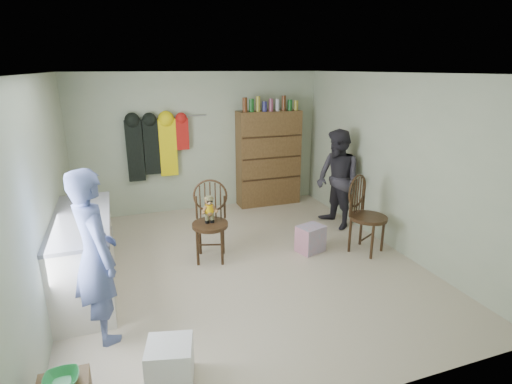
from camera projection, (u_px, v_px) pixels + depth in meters
name	position (u px, v px, depth m)	size (l,w,h in m)	color
ground_plane	(244.00, 264.00, 5.43)	(5.00, 5.00, 0.00)	beige
room_walls	(231.00, 143.00, 5.44)	(5.00, 5.00, 5.00)	#B5BFA0
counter	(85.00, 254.00, 4.67)	(0.64, 1.86, 0.94)	silver
bowl	(61.00, 380.00, 2.73)	(0.23, 0.23, 0.06)	green
plastic_tub	(170.00, 362.00, 3.37)	(0.38, 0.36, 0.36)	white
chair_front	(210.00, 216.00, 5.46)	(0.61, 0.61, 1.11)	#3A2514
chair_far	(364.00, 211.00, 5.68)	(0.68, 0.68, 1.13)	#3A2514
striped_bag	(311.00, 239.00, 5.77)	(0.37, 0.29, 0.39)	pink
person_left	(95.00, 256.00, 3.76)	(0.63, 0.41, 1.72)	#526096
person_right	(338.00, 180.00, 6.51)	(0.79, 0.62, 1.63)	#2D2B33
dresser	(268.00, 158.00, 7.62)	(1.20, 0.39, 2.08)	brown
coat_rack	(156.00, 147.00, 6.93)	(1.42, 0.12, 1.09)	#99999E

